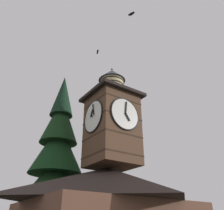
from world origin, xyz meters
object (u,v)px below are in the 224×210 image
object	(u,v)px
moon	(84,181)
flying_bird_low	(98,51)
pine_tree_behind	(55,176)
clock_tower	(112,121)
flying_bird_high	(131,14)

from	to	relation	value
moon	flying_bird_low	world-z (taller)	flying_bird_low
pine_tree_behind	moon	xyz separation A→B (m)	(-14.10, -21.51, 4.05)
pine_tree_behind	flying_bird_low	xyz separation A→B (m)	(-3.20, 0.45, 13.33)
clock_tower	moon	world-z (taller)	clock_tower
flying_bird_high	moon	bearing A→B (deg)	-112.20
pine_tree_behind	moon	bearing A→B (deg)	-123.25
flying_bird_low	pine_tree_behind	bearing A→B (deg)	-7.93
clock_tower	moon	bearing A→B (deg)	-114.37
pine_tree_behind	moon	distance (m)	26.03
flying_bird_low	moon	bearing A→B (deg)	-116.40
clock_tower	flying_bird_high	bearing A→B (deg)	89.22
flying_bird_high	flying_bird_low	distance (m)	6.89
clock_tower	flying_bird_low	distance (m)	10.37
clock_tower	flying_bird_low	bearing A→B (deg)	-101.54
flying_bird_high	flying_bird_low	xyz separation A→B (m)	(-0.82, -6.77, 0.98)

